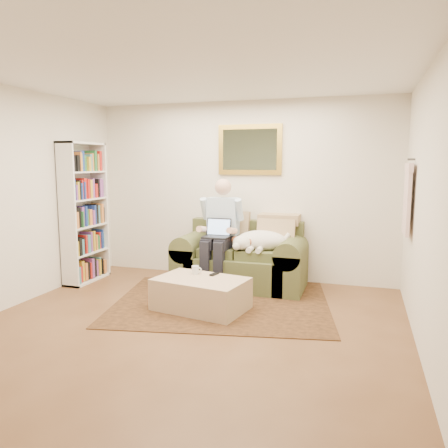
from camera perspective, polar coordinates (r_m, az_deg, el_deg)
The scene contains 12 objects.
room_shell at distance 4.44m, azimuth -5.02°, elevation 2.64°, with size 4.51×5.00×2.61m.
rug at distance 5.47m, azimuth -0.30°, elevation -10.19°, with size 2.58×2.07×0.01m, color black.
sofa at distance 6.12m, azimuth 2.20°, elevation -5.28°, with size 1.78×0.90×1.07m.
seated_man at distance 5.96m, azimuth -0.67°, elevation -1.32°, with size 0.59×0.84×1.49m, color #8CB3D8, non-canonical shape.
laptop at distance 5.89m, azimuth -0.88°, elevation -1.07°, with size 0.34×0.27×0.25m.
sleeping_dog at distance 5.89m, azimuth 4.98°, elevation -2.14°, with size 0.73×0.46×0.27m, color white, non-canonical shape.
ottoman at distance 5.18m, azimuth -3.03°, elevation -9.13°, with size 1.03×0.66×0.38m, color tan.
coffee_mug at distance 5.32m, azimuth -3.77°, elevation -6.00°, with size 0.08×0.08×0.10m, color white.
tv_remote at distance 5.28m, azimuth -1.27°, elevation -6.55°, with size 0.05×0.15×0.02m, color black.
bookshelf at distance 6.59m, azimuth -17.79°, elevation 1.41°, with size 0.28×0.80×2.00m, color white, non-canonical shape.
wall_mirror at distance 6.40m, azimuth 3.38°, elevation 9.67°, with size 0.94×0.04×0.72m.
hanging_shirt at distance 5.36m, azimuth 22.83°, elevation 3.50°, with size 0.06×0.52×0.90m, color beige, non-canonical shape.
Camera 1 is at (1.71, -3.73, 1.71)m, focal length 35.00 mm.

